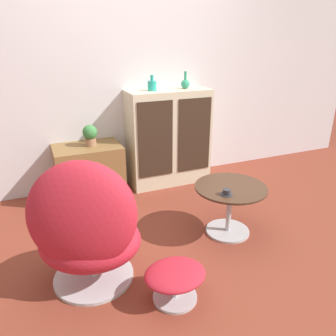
{
  "coord_description": "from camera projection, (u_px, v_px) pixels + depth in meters",
  "views": [
    {
      "loc": [
        -1.09,
        -2.09,
        1.64
      ],
      "look_at": [
        -0.04,
        0.41,
        0.55
      ],
      "focal_mm": 35.0,
      "sensor_mm": 36.0,
      "label": 1
    }
  ],
  "objects": [
    {
      "name": "sideboard",
      "position": [
        168.0,
        137.0,
        3.81
      ],
      "size": [
        0.94,
        0.41,
        1.1
      ],
      "color": "beige",
      "rests_on": "ground_plane"
    },
    {
      "name": "ground_plane",
      "position": [
        191.0,
        244.0,
        2.79
      ],
      "size": [
        12.0,
        12.0,
        0.0
      ],
      "primitive_type": "plane",
      "color": "brown"
    },
    {
      "name": "tv_console",
      "position": [
        89.0,
        171.0,
        3.54
      ],
      "size": [
        0.7,
        0.48,
        0.57
      ],
      "color": "brown",
      "rests_on": "ground_plane"
    },
    {
      "name": "coffee_table",
      "position": [
        230.0,
        202.0,
        2.85
      ],
      "size": [
        0.62,
        0.62,
        0.45
      ],
      "color": "#B7B7BC",
      "rests_on": "ground_plane"
    },
    {
      "name": "vase_leftmost",
      "position": [
        152.0,
        85.0,
        3.52
      ],
      "size": [
        0.1,
        0.1,
        0.16
      ],
      "color": "teal",
      "rests_on": "sideboard"
    },
    {
      "name": "teacup",
      "position": [
        227.0,
        193.0,
        2.64
      ],
      "size": [
        0.1,
        0.1,
        0.05
      ],
      "color": "#2D2D33",
      "rests_on": "coffee_table"
    },
    {
      "name": "potted_plant",
      "position": [
        90.0,
        134.0,
        3.4
      ],
      "size": [
        0.15,
        0.15,
        0.22
      ],
      "color": "#996B4C",
      "rests_on": "tv_console"
    },
    {
      "name": "egg_chair",
      "position": [
        86.0,
        230.0,
        2.17
      ],
      "size": [
        0.91,
        0.88,
        0.97
      ],
      "color": "#B7B7BC",
      "rests_on": "ground_plane"
    },
    {
      "name": "ottoman",
      "position": [
        175.0,
        277.0,
        2.15
      ],
      "size": [
        0.41,
        0.35,
        0.24
      ],
      "color": "#B7B7BC",
      "rests_on": "ground_plane"
    },
    {
      "name": "wall_back",
      "position": [
        132.0,
        70.0,
        3.61
      ],
      "size": [
        6.4,
        0.06,
        2.6
      ],
      "color": "silver",
      "rests_on": "ground_plane"
    },
    {
      "name": "vase_inner_left",
      "position": [
        185.0,
        83.0,
        3.66
      ],
      "size": [
        0.1,
        0.1,
        0.19
      ],
      "color": "#2D8E6B",
      "rests_on": "sideboard"
    }
  ]
}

